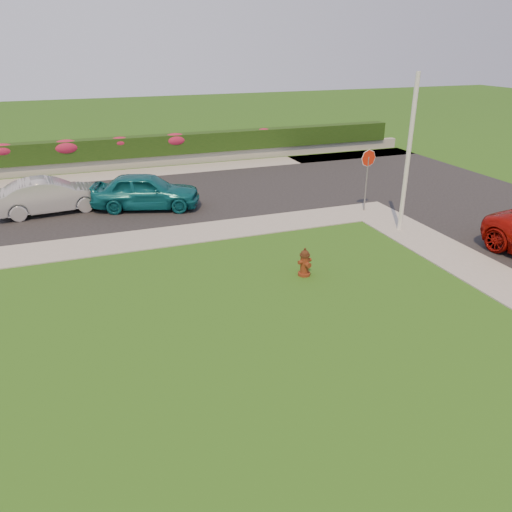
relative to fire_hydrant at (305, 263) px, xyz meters
name	(u,v)px	position (x,y,z in m)	size (l,w,h in m)	color
ground	(317,366)	(-1.73, -4.33, -0.42)	(120.00, 120.00, 0.00)	black
street_far	(66,207)	(-6.73, 9.67, -0.40)	(26.00, 8.00, 0.04)	black
sidewalk_far	(37,253)	(-7.73, 4.67, -0.40)	(24.00, 2.00, 0.04)	gray
curb_corner	(370,211)	(5.27, 4.67, -0.40)	(2.00, 2.00, 0.04)	gray
sidewalk_beyond	(142,173)	(-2.73, 14.67, -0.40)	(34.00, 2.00, 0.04)	gray
retaining_wall	(138,162)	(-2.73, 16.17, -0.12)	(34.00, 0.40, 0.60)	gray
hedge	(136,147)	(-2.73, 16.27, 0.73)	(32.00, 0.90, 1.10)	black
fire_hydrant	(305,263)	(0.00, 0.00, 0.00)	(0.46, 0.44, 0.89)	#4D0D0C
sedan_teal	(146,191)	(-3.47, 8.25, 0.38)	(1.79, 4.46, 1.52)	#0D5763
sedan_silver	(50,196)	(-7.25, 9.08, 0.33)	(1.51, 4.33, 1.43)	#A3A6AA
utility_pole	(408,156)	(5.08, 2.33, 2.41)	(0.16, 0.16, 5.67)	silver
stop_sign	(368,166)	(5.05, 4.81, 1.51)	(0.71, 0.11, 2.60)	slate
flower_clump_b	(3,150)	(-9.48, 16.17, 1.01)	(1.34, 0.86, 0.67)	#BE2057
flower_clump_c	(66,147)	(-6.41, 16.17, 0.97)	(1.56, 1.00, 0.78)	#BE2057
flower_clump_d	(120,142)	(-3.61, 16.17, 1.05)	(1.17, 0.75, 0.59)	#BE2057
flower_clump_e	(175,140)	(-0.53, 16.17, 0.99)	(1.45, 0.93, 0.73)	#BE2057
flower_clump_f	(264,133)	(4.90, 16.17, 1.08)	(1.01, 0.65, 0.51)	#BE2057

